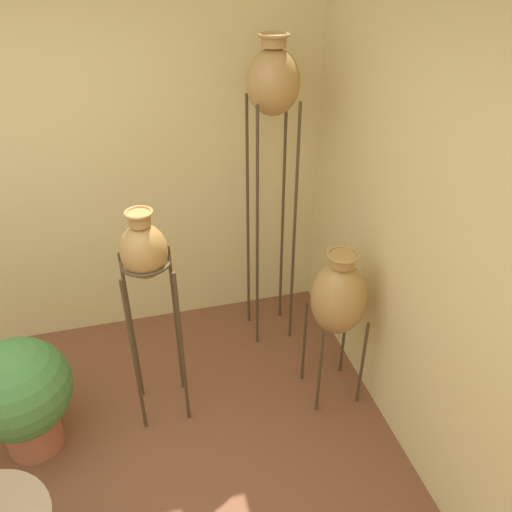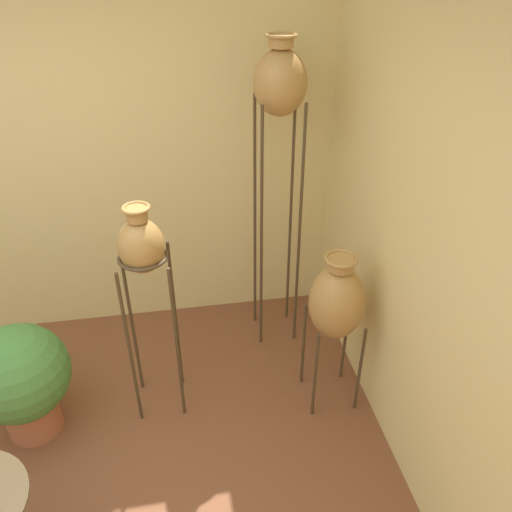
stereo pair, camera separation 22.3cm
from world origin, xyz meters
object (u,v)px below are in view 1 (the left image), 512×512
vase_stand_tall (273,92)px  vase_stand_short (338,298)px  vase_stand_medium (145,258)px  potted_plant (21,394)px

vase_stand_tall → vase_stand_short: size_ratio=1.97×
vase_stand_tall → vase_stand_short: bearing=-73.2°
vase_stand_medium → vase_stand_tall: bearing=33.5°
vase_stand_tall → vase_stand_medium: (-0.86, -0.57, -0.67)m
potted_plant → vase_stand_medium: bearing=6.9°
vase_stand_tall → vase_stand_medium: vase_stand_tall is taller
vase_stand_short → vase_stand_medium: bearing=172.6°
vase_stand_medium → potted_plant: size_ratio=1.89×
vase_stand_tall → vase_stand_short: 1.28m
vase_stand_tall → potted_plant: (-1.64, -0.66, -1.39)m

